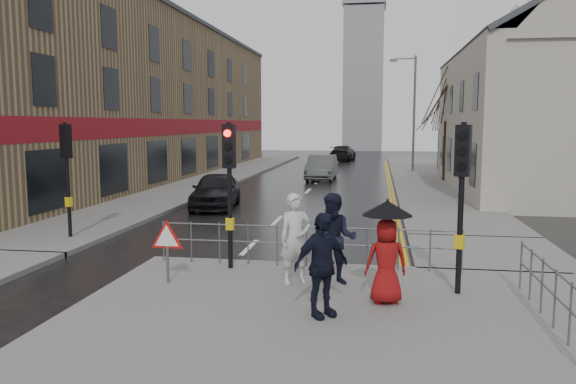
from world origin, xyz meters
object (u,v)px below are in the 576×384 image
(car_mid, at_px, (322,167))
(car_parked, at_px, (216,190))
(pedestrian_with_umbrella, at_px, (387,246))
(pedestrian_b, at_px, (335,239))
(pedestrian_a, at_px, (296,239))
(pedestrian_d, at_px, (321,265))

(car_mid, bearing_deg, car_parked, -104.08)
(pedestrian_with_umbrella, distance_m, car_parked, 13.77)
(pedestrian_b, xyz_separation_m, car_parked, (-5.78, 10.80, -0.36))
(pedestrian_a, bearing_deg, car_parked, 87.37)
(pedestrian_a, height_order, pedestrian_d, pedestrian_a)
(pedestrian_b, bearing_deg, pedestrian_with_umbrella, -44.29)
(car_parked, bearing_deg, pedestrian_with_umbrella, -67.76)
(pedestrian_a, distance_m, car_parked, 11.97)
(pedestrian_b, distance_m, car_parked, 12.26)
(pedestrian_a, height_order, pedestrian_with_umbrella, pedestrian_with_umbrella)
(pedestrian_with_umbrella, height_order, car_parked, pedestrian_with_umbrella)
(pedestrian_a, distance_m, pedestrian_b, 0.82)
(pedestrian_b, distance_m, pedestrian_d, 2.07)
(pedestrian_a, xyz_separation_m, pedestrian_d, (0.74, -1.98, -0.03))
(pedestrian_d, bearing_deg, pedestrian_a, 71.01)
(pedestrian_a, height_order, car_mid, pedestrian_a)
(car_parked, bearing_deg, pedestrian_b, -69.40)
(pedestrian_b, distance_m, car_mid, 23.34)
(car_parked, bearing_deg, pedestrian_a, -73.05)
(pedestrian_d, height_order, car_parked, pedestrian_d)
(pedestrian_a, distance_m, car_mid, 23.35)
(pedestrian_a, relative_size, car_parked, 0.44)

